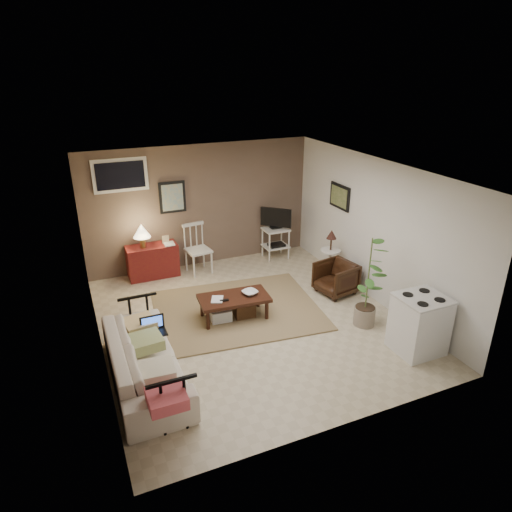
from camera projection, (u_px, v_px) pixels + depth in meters
name	position (u px, v px, depth m)	size (l,w,h in m)	color
floor	(251.00, 321.00, 7.25)	(5.00, 5.00, 0.00)	#C1B293
art_back	(172.00, 197.00, 8.57)	(0.50, 0.03, 0.60)	black
art_right	(340.00, 197.00, 8.36)	(0.03, 0.60, 0.45)	black
window	(120.00, 175.00, 8.05)	(0.96, 0.03, 0.60)	silver
rug	(237.00, 310.00, 7.54)	(2.64, 2.11, 0.03)	olive
coffee_table	(234.00, 306.00, 7.23)	(1.14, 0.66, 0.42)	#371A0F
sofa	(144.00, 353.00, 5.74)	(2.10, 0.61, 0.82)	beige
sofa_pillows	(151.00, 357.00, 5.52)	(0.40, 2.00, 0.14)	#F2EAC8
sofa_end_rails	(154.00, 355.00, 5.81)	(0.56, 2.10, 0.71)	black
laptop	(153.00, 328.00, 6.07)	(0.32, 0.23, 0.22)	black
red_console	(152.00, 258.00, 8.62)	(0.94, 0.42, 1.09)	maroon
spindle_chair	(198.00, 250.00, 8.78)	(0.49, 0.49, 0.96)	silver
tv_stand	(276.00, 232.00, 9.38)	(0.51, 0.47, 1.08)	silver
side_table	(331.00, 249.00, 8.41)	(0.37, 0.37, 0.99)	silver
armchair	(336.00, 277.00, 8.01)	(0.61, 0.57, 0.63)	black
potted_plant	(368.00, 279.00, 6.86)	(0.37, 0.37, 1.47)	gray
stove	(419.00, 324.00, 6.36)	(0.65, 0.61, 0.86)	silver
bowl	(250.00, 288.00, 7.20)	(0.24, 0.06, 0.24)	#371A0F
book_table	(211.00, 293.00, 7.02)	(0.18, 0.02, 0.24)	#371A0F
book_console	(164.00, 239.00, 8.50)	(0.18, 0.02, 0.25)	#371A0F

